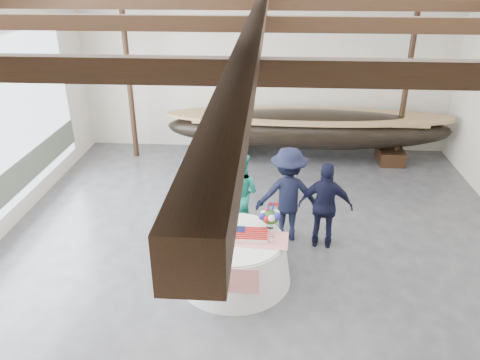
{
  "coord_description": "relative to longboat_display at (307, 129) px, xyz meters",
  "views": [
    {
      "loc": [
        0.15,
        -6.63,
        4.94
      ],
      "look_at": [
        -0.38,
        1.24,
        1.18
      ],
      "focal_mm": 35.0,
      "sensor_mm": 36.0,
      "label": 1
    }
  ],
  "objects": [
    {
      "name": "pavilion_structure",
      "position": [
        -1.14,
        -4.24,
        3.11
      ],
      "size": [
        9.8,
        11.76,
        4.5
      ],
      "color": "black",
      "rests_on": "ground"
    },
    {
      "name": "banquet_table",
      "position": [
        -1.51,
        -5.26,
        -0.48
      ],
      "size": [
        1.9,
        1.9,
        0.81
      ],
      "color": "white",
      "rests_on": "ground"
    },
    {
      "name": "guest_woman_teal",
      "position": [
        -1.55,
        -3.77,
        -0.04
      ],
      "size": [
        1.0,
        0.9,
        1.7
      ],
      "primitive_type": "imported",
      "rotation": [
        0.0,
        0.0,
        2.77
      ],
      "color": "teal",
      "rests_on": "ground"
    },
    {
      "name": "floor",
      "position": [
        -1.14,
        -5.1,
        -0.89
      ],
      "size": [
        10.0,
        12.0,
        0.01
      ],
      "primitive_type": "cube",
      "color": "#3D3D42",
      "rests_on": "ground"
    },
    {
      "name": "wall_back",
      "position": [
        -1.14,
        0.9,
        1.36
      ],
      "size": [
        10.0,
        0.02,
        4.5
      ],
      "primitive_type": "cube",
      "color": "silver",
      "rests_on": "ground"
    },
    {
      "name": "tabletop_items",
      "position": [
        -1.49,
        -5.08,
        0.07
      ],
      "size": [
        1.79,
        1.03,
        0.4
      ],
      "color": "red",
      "rests_on": "banquet_table"
    },
    {
      "name": "guest_woman_blue",
      "position": [
        -2.45,
        -4.05,
        -0.04
      ],
      "size": [
        0.67,
        0.49,
        1.7
      ],
      "primitive_type": "imported",
      "rotation": [
        0.0,
        0.0,
        2.99
      ],
      "color": "navy",
      "rests_on": "ground"
    },
    {
      "name": "guest_man_right",
      "position": [
        0.07,
        -4.15,
        -0.05
      ],
      "size": [
        1.03,
        0.54,
        1.68
      ],
      "primitive_type": "imported",
      "rotation": [
        0.0,
        0.0,
        3.01
      ],
      "color": "black",
      "rests_on": "ground"
    },
    {
      "name": "guest_man_left",
      "position": [
        -0.61,
        -3.9,
        0.04
      ],
      "size": [
        1.25,
        0.78,
        1.86
      ],
      "primitive_type": "imported",
      "rotation": [
        0.0,
        0.0,
        3.22
      ],
      "color": "black",
      "rests_on": "ground"
    },
    {
      "name": "longboat_display",
      "position": [
        0.0,
        0.0,
        0.0
      ],
      "size": [
        7.42,
        1.48,
        1.39
      ],
      "color": "black",
      "rests_on": "ground"
    }
  ]
}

